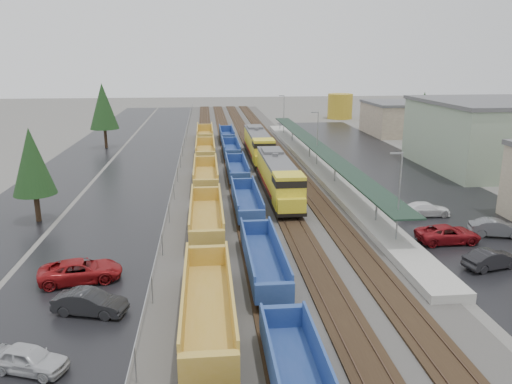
# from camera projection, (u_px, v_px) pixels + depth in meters

# --- Properties ---
(ballast_strip) EXTENTS (20.00, 160.00, 0.08)m
(ballast_strip) POSITION_uv_depth(u_px,v_px,m) (244.00, 156.00, 78.70)
(ballast_strip) COLOR #302D2B
(ballast_strip) RESTS_ON ground
(trackbed) EXTENTS (14.60, 160.00, 0.22)m
(trackbed) POSITION_uv_depth(u_px,v_px,m) (244.00, 155.00, 78.67)
(trackbed) COLOR black
(trackbed) RESTS_ON ground
(west_parking_lot) EXTENTS (10.00, 160.00, 0.02)m
(west_parking_lot) POSITION_uv_depth(u_px,v_px,m) (147.00, 158.00, 77.25)
(west_parking_lot) COLOR black
(west_parking_lot) RESTS_ON ground
(west_road) EXTENTS (9.00, 160.00, 0.02)m
(west_road) POSITION_uv_depth(u_px,v_px,m) (81.00, 160.00, 76.27)
(west_road) COLOR black
(west_road) RESTS_ON ground
(east_commuter_lot) EXTENTS (16.00, 100.00, 0.02)m
(east_commuter_lot) POSITION_uv_depth(u_px,v_px,m) (382.00, 167.00, 70.96)
(east_commuter_lot) COLOR black
(east_commuter_lot) RESTS_ON ground
(station_platform) EXTENTS (3.00, 80.00, 8.00)m
(station_platform) POSITION_uv_depth(u_px,v_px,m) (317.00, 164.00, 69.86)
(station_platform) COLOR #9E9B93
(station_platform) RESTS_ON ground
(chainlink_fence) EXTENTS (0.08, 160.04, 2.02)m
(chainlink_fence) POSITION_uv_depth(u_px,v_px,m) (182.00, 149.00, 75.87)
(chainlink_fence) COLOR gray
(chainlink_fence) RESTS_ON ground
(distant_hills) EXTENTS (301.00, 140.00, 25.20)m
(distant_hills) POSITION_uv_depth(u_px,v_px,m) (316.00, 91.00, 227.73)
(distant_hills) COLOR #4C5B47
(distant_hills) RESTS_ON ground
(tree_west_near) EXTENTS (3.96, 3.96, 9.00)m
(tree_west_near) POSITION_uv_depth(u_px,v_px,m) (32.00, 162.00, 46.24)
(tree_west_near) COLOR #332316
(tree_west_near) RESTS_ON ground
(tree_west_far) EXTENTS (4.84, 4.84, 11.00)m
(tree_west_far) POSITION_uv_depth(u_px,v_px,m) (103.00, 106.00, 84.20)
(tree_west_far) COLOR #332316
(tree_west_far) RESTS_ON ground
(tree_east) EXTENTS (4.40, 4.40, 10.00)m
(tree_east) POSITION_uv_depth(u_px,v_px,m) (423.00, 115.00, 77.82)
(tree_east) COLOR #332316
(tree_east) RESTS_ON ground
(locomotive_lead) EXTENTS (2.95, 19.43, 4.40)m
(locomotive_lead) POSITION_uv_depth(u_px,v_px,m) (278.00, 177.00, 55.04)
(locomotive_lead) COLOR black
(locomotive_lead) RESTS_ON ground
(locomotive_trail) EXTENTS (2.95, 19.43, 4.40)m
(locomotive_trail) POSITION_uv_depth(u_px,v_px,m) (258.00, 145.00, 75.20)
(locomotive_trail) COLOR black
(locomotive_trail) RESTS_ON ground
(well_string_yellow) EXTENTS (2.84, 96.41, 2.52)m
(well_string_yellow) POSITION_uv_depth(u_px,v_px,m) (206.00, 194.00, 52.65)
(well_string_yellow) COLOR gold
(well_string_yellow) RESTS_ON ground
(well_string_blue) EXTENTS (2.47, 101.40, 2.19)m
(well_string_blue) POSITION_uv_depth(u_px,v_px,m) (246.00, 202.00, 50.06)
(well_string_blue) COLOR navy
(well_string_blue) RESTS_ON ground
(storage_tank) EXTENTS (6.19, 6.19, 6.19)m
(storage_tank) POSITION_uv_depth(u_px,v_px,m) (340.00, 106.00, 125.84)
(storage_tank) COLOR #B19123
(storage_tank) RESTS_ON ground
(parked_car_west_a) EXTENTS (2.86, 4.30, 1.36)m
(parked_car_west_a) POSITION_uv_depth(u_px,v_px,m) (29.00, 359.00, 24.82)
(parked_car_west_a) COLOR #B6B7BB
(parked_car_west_a) RESTS_ON ground
(parked_car_west_b) EXTENTS (2.69, 4.73, 1.48)m
(parked_car_west_b) POSITION_uv_depth(u_px,v_px,m) (90.00, 303.00, 30.38)
(parked_car_west_b) COLOR black
(parked_car_west_b) RESTS_ON ground
(parked_car_west_c) EXTENTS (3.58, 5.99, 1.56)m
(parked_car_west_c) POSITION_uv_depth(u_px,v_px,m) (81.00, 271.00, 34.79)
(parked_car_west_c) COLOR maroon
(parked_car_west_c) RESTS_ON ground
(parked_car_east_a) EXTENTS (2.54, 4.60, 1.44)m
(parked_car_east_a) POSITION_uv_depth(u_px,v_px,m) (492.00, 259.00, 36.93)
(parked_car_east_a) COLOR black
(parked_car_east_a) RESTS_ON ground
(parked_car_east_b) EXTENTS (2.56, 5.40, 1.49)m
(parked_car_east_b) POSITION_uv_depth(u_px,v_px,m) (448.00, 234.00, 42.09)
(parked_car_east_b) COLOR maroon
(parked_car_east_b) RESTS_ON ground
(parked_car_east_c) EXTENTS (1.94, 4.73, 1.37)m
(parked_car_east_c) POSITION_uv_depth(u_px,v_px,m) (426.00, 209.00, 49.16)
(parked_car_east_c) COLOR white
(parked_car_east_c) RESTS_ON ground
(parked_car_east_e) EXTENTS (2.74, 4.82, 1.50)m
(parked_car_east_e) POSITION_uv_depth(u_px,v_px,m) (497.00, 228.00, 43.55)
(parked_car_east_e) COLOR #525357
(parked_car_east_e) RESTS_ON ground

